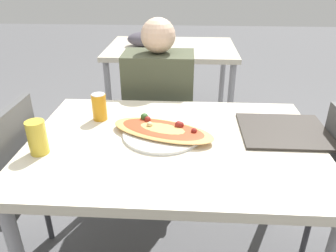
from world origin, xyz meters
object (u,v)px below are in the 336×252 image
at_px(chair_far_seated, 161,117).
at_px(pizza_main, 162,131).
at_px(dining_table, 174,156).
at_px(person_seated, 159,98).
at_px(soda_can, 99,107).
at_px(drink_glass, 37,137).

xyz_separation_m(chair_far_seated, pizza_main, (0.07, -0.71, 0.27)).
xyz_separation_m(dining_table, pizza_main, (-0.05, 0.05, 0.09)).
relative_size(chair_far_seated, person_seated, 0.77).
distance_m(dining_table, soda_can, 0.42).
bearing_deg(pizza_main, drink_glass, -159.65).
height_order(soda_can, drink_glass, drink_glass).
bearing_deg(dining_table, soda_can, 152.23).
xyz_separation_m(chair_far_seated, person_seated, (-0.00, -0.11, 0.18)).
bearing_deg(drink_glass, pizza_main, 20.35).
distance_m(soda_can, drink_glass, 0.35).
xyz_separation_m(soda_can, drink_glass, (-0.16, -0.31, 0.00)).
height_order(dining_table, chair_far_seated, chair_far_seated).
relative_size(pizza_main, soda_can, 3.90).
bearing_deg(pizza_main, person_seated, 96.45).
bearing_deg(soda_can, dining_table, -27.77).
xyz_separation_m(dining_table, chair_far_seated, (-0.12, 0.75, -0.17)).
xyz_separation_m(chair_far_seated, drink_glass, (-0.39, -0.88, 0.31)).
distance_m(chair_far_seated, soda_can, 0.69).
xyz_separation_m(chair_far_seated, soda_can, (-0.23, -0.57, 0.31)).
distance_m(dining_table, chair_far_seated, 0.78).
relative_size(chair_far_seated, drink_glass, 6.46).
bearing_deg(pizza_main, chair_far_seated, 95.42).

